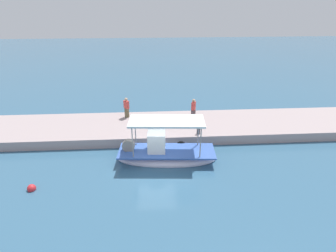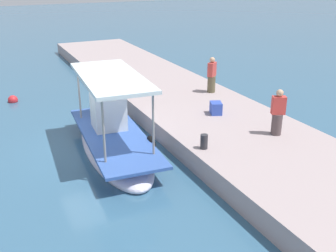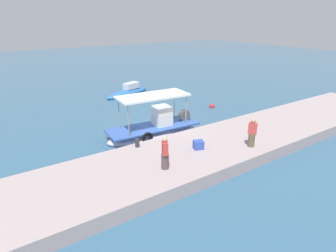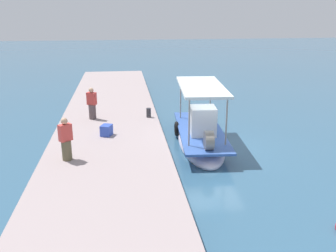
# 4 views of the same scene
# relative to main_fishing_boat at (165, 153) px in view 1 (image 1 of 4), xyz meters

# --- Properties ---
(ground_plane) EXTENTS (120.00, 120.00, 0.00)m
(ground_plane) POSITION_rel_main_fishing_boat_xyz_m (0.61, 0.55, -0.47)
(ground_plane) COLOR #355F7C
(dock_quay) EXTENTS (36.00, 4.98, 0.70)m
(dock_quay) POSITION_rel_main_fishing_boat_xyz_m (0.61, -4.25, -0.12)
(dock_quay) COLOR #A59393
(dock_quay) RESTS_ON ground_plane
(main_fishing_boat) EXTENTS (6.52, 2.48, 3.16)m
(main_fishing_boat) POSITION_rel_main_fishing_boat_xyz_m (0.00, 0.00, 0.00)
(main_fishing_boat) COLOR white
(main_fishing_boat) RESTS_ON ground_plane
(fisherman_near_bollard) EXTENTS (0.51, 0.53, 1.65)m
(fisherman_near_bollard) POSITION_rel_main_fishing_boat_xyz_m (2.80, -5.71, 0.98)
(fisherman_near_bollard) COLOR brown
(fisherman_near_bollard) RESTS_ON dock_quay
(fisherman_by_crate) EXTENTS (0.48, 0.52, 1.63)m
(fisherman_by_crate) POSITION_rel_main_fishing_boat_xyz_m (-2.55, -5.11, 0.97)
(fisherman_by_crate) COLOR #544445
(fisherman_by_crate) RESTS_ON dock_quay
(mooring_bollard) EXTENTS (0.24, 0.24, 0.48)m
(mooring_bollard) POSITION_rel_main_fishing_boat_xyz_m (-2.50, -2.24, 0.47)
(mooring_bollard) COLOR #2D2D33
(mooring_bollard) RESTS_ON dock_quay
(cargo_crate) EXTENTS (0.65, 0.58, 0.48)m
(cargo_crate) POSITION_rel_main_fishing_boat_xyz_m (0.15, -4.32, 0.47)
(cargo_crate) COLOR #324FB8
(cargo_crate) RESTS_ON dock_quay
(marker_buoy) EXTENTS (0.47, 0.47, 0.47)m
(marker_buoy) POSITION_rel_main_fishing_boat_xyz_m (7.50, 2.65, -0.37)
(marker_buoy) COLOR red
(marker_buoy) RESTS_ON ground_plane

